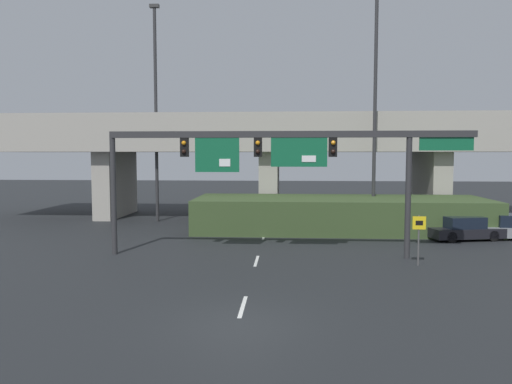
{
  "coord_description": "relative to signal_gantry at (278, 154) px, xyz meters",
  "views": [
    {
      "loc": [
        1.52,
        -14.75,
        5.14
      ],
      "look_at": [
        0.0,
        8.45,
        3.35
      ],
      "focal_mm": 35.0,
      "sensor_mm": 36.0,
      "label": 1
    }
  ],
  "objects": [
    {
      "name": "highway_light_pole_far",
      "position": [
        -9.45,
        12.47,
        3.32
      ],
      "size": [
        0.7,
        0.36,
        16.14
      ],
      "color": "#2D2D30",
      "rests_on": "ground"
    },
    {
      "name": "signal_gantry",
      "position": [
        0.0,
        0.0,
        0.0
      ],
      "size": [
        18.02,
        0.44,
        6.25
      ],
      "color": "#2D2D30",
      "rests_on": "ground"
    },
    {
      "name": "overpass_bridge",
      "position": [
        -1.01,
        15.48,
        0.57
      ],
      "size": [
        44.83,
        8.52,
        8.15
      ],
      "color": "#A39E93",
      "rests_on": "ground"
    },
    {
      "name": "parked_sedan_near_right",
      "position": [
        10.99,
        5.62,
        -4.47
      ],
      "size": [
        4.59,
        2.76,
        1.41
      ],
      "rotation": [
        0.0,
        0.0,
        0.22
      ],
      "color": "black",
      "rests_on": "ground"
    },
    {
      "name": "speed_limit_sign",
      "position": [
        6.48,
        -1.63,
        -3.6
      ],
      "size": [
        0.6,
        0.11,
        2.33
      ],
      "color": "#4C4C4C",
      "rests_on": "ground"
    },
    {
      "name": "ground_plane",
      "position": [
        -1.01,
        -9.92,
        -5.13
      ],
      "size": [
        160.0,
        160.0,
        0.0
      ],
      "primitive_type": "plane",
      "color": "black"
    },
    {
      "name": "highway_light_pole_near",
      "position": [
        6.38,
        10.17,
        3.39
      ],
      "size": [
        0.7,
        0.36,
        16.27
      ],
      "color": "#2D2D30",
      "rests_on": "ground"
    },
    {
      "name": "grass_embankment",
      "position": [
        3.95,
        8.73,
        -4.03
      ],
      "size": [
        19.22,
        6.28,
        2.2
      ],
      "color": "#384C28",
      "rests_on": "ground"
    },
    {
      "name": "lane_markings",
      "position": [
        -1.01,
        2.47,
        -5.12
      ],
      "size": [
        0.14,
        23.94,
        0.01
      ],
      "color": "silver",
      "rests_on": "ground"
    }
  ]
}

